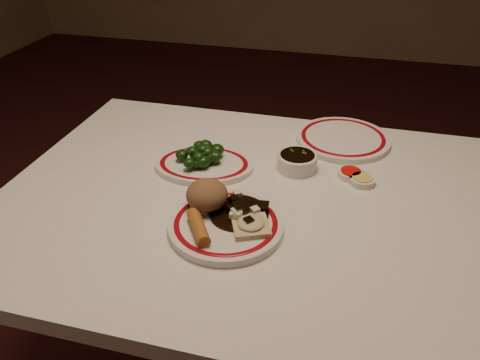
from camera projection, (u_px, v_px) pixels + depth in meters
The scene contains 12 objects.
dining_table at pixel (253, 227), 1.15m from camera, with size 1.20×0.90×0.75m.
main_plate at pixel (226, 225), 1.00m from camera, with size 0.33×0.33×0.02m.
rice_mound at pixel (207, 195), 1.02m from camera, with size 0.09×0.09×0.07m, color brown.
spring_roll at pixel (199, 227), 0.96m from camera, with size 0.03×0.03×0.10m, color #AA6B2A.
fried_wonton at pixel (251, 225), 0.97m from camera, with size 0.10×0.10×0.02m.
stirfry_heap at pixel (241, 211), 1.01m from camera, with size 0.13×0.13×0.03m.
broccoli_plate at pixel (204, 165), 1.21m from camera, with size 0.28×0.25×0.02m.
broccoli_pile at pixel (204, 154), 1.19m from camera, with size 0.12×0.12×0.05m.
soy_bowl at pixel (297, 162), 1.20m from camera, with size 0.10×0.10×0.04m.
sweet_sour_dish at pixel (350, 174), 1.17m from camera, with size 0.06×0.06×0.02m.
mustard_dish at pixel (362, 180), 1.15m from camera, with size 0.06×0.06×0.02m.
far_plate at pixel (343, 139), 1.33m from camera, with size 0.35×0.35×0.02m.
Camera 1 is at (0.20, -0.89, 1.38)m, focal length 35.00 mm.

